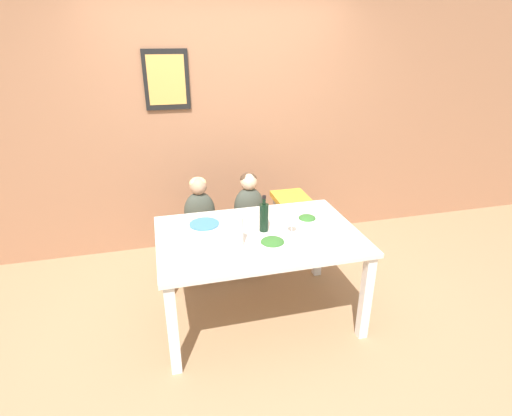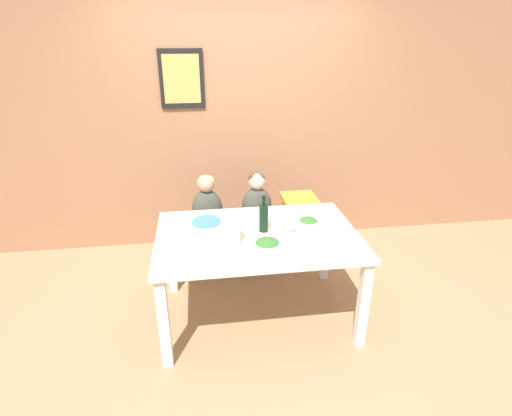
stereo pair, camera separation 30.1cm
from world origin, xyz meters
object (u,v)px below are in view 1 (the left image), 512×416
salad_bowl_large (272,245)px  chair_right_highchair (290,211)px  dinner_plate_back_right (304,211)px  wine_bottle (264,217)px  dinner_plate_back_left (204,224)px  chair_far_left (201,237)px  paper_towel_roll (236,231)px  dinner_plate_front_right (324,240)px  person_child_left (199,205)px  dinner_plate_front_left (197,260)px  wine_glass_near (292,219)px  person_child_center (249,200)px  chair_far_center (249,231)px  salad_bowl_small (307,221)px

salad_bowl_large → chair_right_highchair: bearing=64.5°
salad_bowl_large → dinner_plate_back_right: bearing=51.3°
wine_bottle → dinner_plate_back_left: bearing=153.1°
chair_far_left → paper_towel_roll: bearing=-79.6°
wine_bottle → dinner_plate_front_right: size_ratio=1.23×
person_child_left → dinner_plate_back_left: size_ratio=2.16×
wine_bottle → dinner_plate_front_left: bearing=-149.8°
wine_glass_near → dinner_plate_front_left: wine_glass_near is taller
chair_right_highchair → dinner_plate_front_left: size_ratio=3.08×
paper_towel_roll → dinner_plate_front_right: paper_towel_roll is taller
chair_right_highchair → chair_far_left: bearing=180.0°
person_child_left → person_child_center: same height
chair_right_highchair → wine_glass_near: size_ratio=4.15×
chair_far_center → wine_bottle: 0.85m
chair_far_left → wine_bottle: 0.94m
salad_bowl_small → salad_bowl_large: bearing=-140.8°
wine_bottle → dinner_plate_back_left: wine_bottle is taller
salad_bowl_large → salad_bowl_small: same height
dinner_plate_front_left → dinner_plate_back_left: (0.12, 0.54, 0.00)m
dinner_plate_front_left → dinner_plate_back_right: (0.98, 0.57, 0.00)m
wine_bottle → dinner_plate_front_right: (0.39, -0.26, -0.11)m
person_child_left → dinner_plate_front_right: (0.80, -0.97, 0.04)m
wine_glass_near → dinner_plate_back_left: size_ratio=0.74×
chair_far_center → salad_bowl_small: 0.87m
chair_far_center → dinner_plate_front_left: (-0.60, -1.02, 0.36)m
person_child_left → dinner_plate_front_right: bearing=-50.4°
salad_bowl_large → salad_bowl_small: (0.37, 0.30, 0.00)m
salad_bowl_small → chair_far_left: bearing=137.0°
chair_far_left → chair_right_highchair: (0.87, -0.00, 0.17)m
wine_glass_near → dinner_plate_back_right: bearing=56.1°
person_child_left → dinner_plate_front_left: 1.04m
dinner_plate_front_right → chair_far_left: bearing=129.6°
person_child_left → paper_towel_roll: bearing=-79.6°
paper_towel_roll → dinner_plate_back_left: bearing=114.4°
wine_glass_near → dinner_plate_back_right: 0.45m
chair_right_highchair → dinner_plate_back_right: bearing=-94.1°
salad_bowl_small → dinner_plate_front_right: (0.04, -0.26, -0.04)m
chair_right_highchair → dinner_plate_back_left: bearing=-151.4°
chair_far_left → wine_bottle: (0.41, -0.70, 0.48)m
chair_right_highchair → paper_towel_roll: paper_towel_roll is taller
paper_towel_roll → salad_bowl_large: (0.23, -0.14, -0.07)m
chair_far_left → chair_far_center: size_ratio=1.00×
person_child_center → wine_glass_near: size_ratio=2.92×
chair_far_center → dinner_plate_back_left: (-0.48, -0.48, 0.36)m
chair_far_center → paper_towel_roll: size_ratio=2.07×
wine_bottle → wine_glass_near: wine_bottle is taller
chair_right_highchair → wine_glass_near: wine_glass_near is taller
chair_far_center → dinner_plate_front_right: (0.34, -0.96, 0.36)m
person_child_center → salad_bowl_large: bearing=-94.2°
chair_far_center → salad_bowl_large: salad_bowl_large is taller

